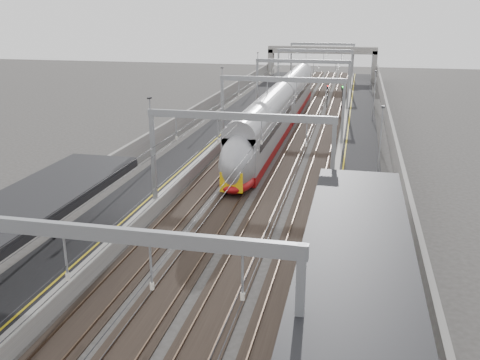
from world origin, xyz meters
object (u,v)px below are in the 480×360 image
at_px(train, 278,114).
at_px(signal_green, 277,85).
at_px(overbridge, 322,54).
at_px(bench, 345,280).

xyz_separation_m(train, signal_green, (-3.70, 23.72, 0.19)).
bearing_deg(overbridge, bench, -85.07).
height_order(overbridge, train, overbridge).
bearing_deg(overbridge, signal_green, -101.29).
height_order(train, bench, train).
bearing_deg(train, signal_green, 98.87).
relative_size(overbridge, signal_green, 6.33).
bearing_deg(bench, overbridge, 94.93).
height_order(overbridge, bench, overbridge).
height_order(bench, signal_green, signal_green).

